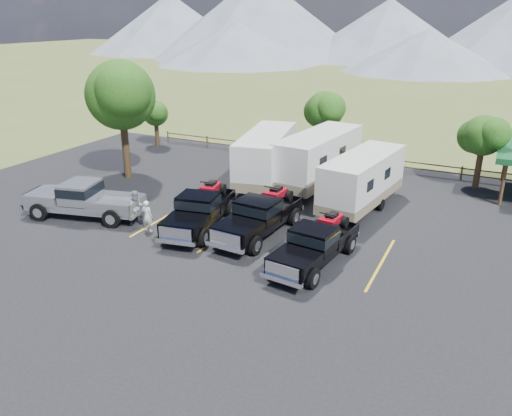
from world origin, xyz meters
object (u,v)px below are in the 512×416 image
at_px(rig_center, 260,215).
at_px(pickup_silver, 84,199).
at_px(trailer_left, 266,157).
at_px(rig_right, 315,243).
at_px(trailer_center, 318,159).
at_px(person_b, 137,208).
at_px(trailer_right, 362,181).
at_px(tree_big_nw, 120,95).
at_px(rig_left, 200,209).
at_px(person_a, 147,216).

xyz_separation_m(rig_center, pickup_silver, (-9.58, -2.22, 0.01)).
bearing_deg(trailer_left, rig_right, -65.36).
relative_size(trailer_center, person_b, 5.36).
distance_m(trailer_left, trailer_right, 7.04).
bearing_deg(rig_center, trailer_center, 93.62).
distance_m(trailer_center, pickup_silver, 14.38).
relative_size(tree_big_nw, person_b, 4.20).
height_order(tree_big_nw, trailer_center, tree_big_nw).
relative_size(tree_big_nw, trailer_left, 0.81).
distance_m(rig_left, rig_right, 6.86).
bearing_deg(rig_left, rig_center, 0.50).
relative_size(rig_right, person_a, 3.70).
bearing_deg(pickup_silver, person_b, 84.11).
bearing_deg(person_a, rig_left, -143.95).
bearing_deg(rig_center, rig_left, -164.95).
bearing_deg(person_b, tree_big_nw, 83.11).
bearing_deg(trailer_right, rig_left, -128.79).
bearing_deg(rig_left, trailer_left, 79.81).
bearing_deg(person_a, trailer_left, -102.97).
xyz_separation_m(trailer_left, trailer_right, (6.84, -1.68, -0.12)).
xyz_separation_m(trailer_right, pickup_silver, (-13.22, -8.03, -0.60)).
bearing_deg(rig_center, person_b, -160.42).
height_order(rig_right, person_a, rig_right).
height_order(trailer_left, person_b, trailer_left).
height_order(rig_center, rig_right, rig_center).
xyz_separation_m(rig_center, trailer_left, (-3.20, 7.50, 0.74)).
bearing_deg(pickup_silver, trailer_left, 133.03).
bearing_deg(trailer_left, person_b, -120.43).
height_order(person_a, person_b, person_b).
bearing_deg(trailer_right, rig_center, -114.26).
bearing_deg(rig_right, pickup_silver, -171.48).
xyz_separation_m(trailer_left, person_a, (-2.13, -9.74, -0.93)).
bearing_deg(rig_left, trailer_right, 32.89).
distance_m(rig_right, person_a, 8.95).
height_order(trailer_center, person_a, trailer_center).
relative_size(rig_left, person_a, 3.95).
height_order(trailer_right, person_a, trailer_right).
bearing_deg(tree_big_nw, pickup_silver, -68.47).
xyz_separation_m(tree_big_nw, trailer_left, (9.02, 3.02, -3.80)).
distance_m(tree_big_nw, trailer_center, 13.43).
bearing_deg(person_b, trailer_center, 7.79).
bearing_deg(rig_right, tree_big_nw, 165.08).
bearing_deg(person_b, rig_left, -30.21).
xyz_separation_m(rig_right, person_a, (-8.94, -0.45, -0.13)).
bearing_deg(person_a, rig_right, -177.75).
relative_size(rig_left, trailer_right, 0.72).
bearing_deg(trailer_right, person_a, -130.31).
bearing_deg(person_a, trailer_right, -138.71).
bearing_deg(person_b, trailer_right, -12.86).
bearing_deg(rig_center, person_a, -153.21).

